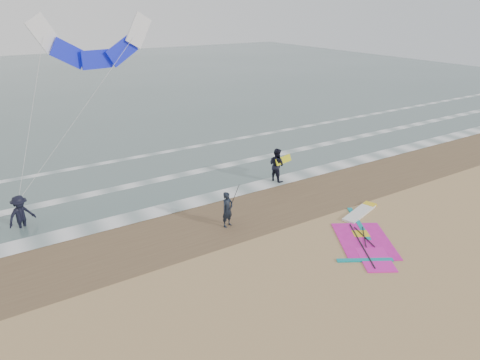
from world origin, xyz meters
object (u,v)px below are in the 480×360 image
windsurf_rig (364,232)px  surf_kite (95,46)px  person_standing (227,210)px  person_wading (20,209)px  person_walking (277,165)px

windsurf_rig → surf_kite: (-7.89, 11.61, 7.50)m
person_standing → person_wading: (-8.01, 4.80, 0.13)m
person_standing → surf_kite: 10.72m
windsurf_rig → person_standing: bearing=141.8°
person_walking → surf_kite: size_ratio=0.24×
person_walking → surf_kite: surf_kite is taller
person_standing → person_walking: bearing=14.5°
person_standing → surf_kite: bearing=93.8°
surf_kite → windsurf_rig: bearing=-55.8°
windsurf_rig → person_wading: (-12.85, 8.61, 0.94)m
windsurf_rig → person_standing: person_standing is taller
person_wading → surf_kite: bearing=6.0°
person_standing → surf_kite: surf_kite is taller
person_walking → person_wading: size_ratio=1.01×
person_wading → windsurf_rig: bearing=-59.0°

